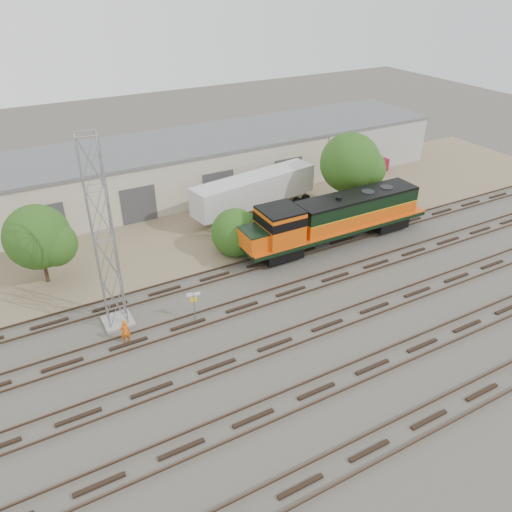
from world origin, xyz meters
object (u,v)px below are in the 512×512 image
worker (125,331)px  semi_trailer (257,190)px  locomotive (334,218)px  signal_tower (104,240)px

worker → semi_trailer: 20.57m
locomotive → worker: size_ratio=10.34×
signal_tower → semi_trailer: 19.55m
worker → semi_trailer: size_ratio=0.13×
locomotive → signal_tower: size_ratio=1.36×
locomotive → semi_trailer: 8.71m
locomotive → signal_tower: bearing=-174.1°
locomotive → semi_trailer: locomotive is taller
worker → semi_trailer: bearing=-143.5°
locomotive → semi_trailer: size_ratio=1.34×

